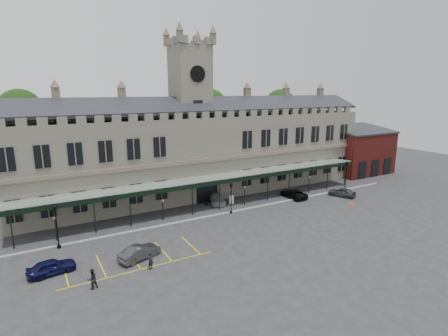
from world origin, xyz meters
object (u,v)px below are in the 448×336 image
lamp_post_left (56,222)px  person_b (92,279)px  person_a (151,261)px  lamp_post_mid (231,195)px  traffic_cone (352,205)px  lamp_post_right (346,173)px  car_van (293,194)px  car_left_b (140,252)px  clock_tower (191,109)px  car_left_a (52,267)px  car_taxi (216,198)px  sign_board (232,200)px  car_right_a (342,192)px  station_building (192,153)px

lamp_post_left → person_b: 9.87m
person_a → person_b: bearing=156.6°
lamp_post_mid → traffic_cone: 17.09m
lamp_post_right → traffic_cone: (-5.14, -5.75, -2.62)m
lamp_post_left → person_b: size_ratio=2.81×
lamp_post_left → lamp_post_right: 41.57m
traffic_cone → lamp_post_left: bearing=170.8°
car_van → car_left_b: bearing=17.1°
traffic_cone → person_b: size_ratio=0.38×
car_van → clock_tower: bearing=-37.9°
traffic_cone → person_b: person_b is taller
car_left_b → car_van: car_left_b is taller
lamp_post_left → lamp_post_right: bearing=-0.2°
lamp_post_left → car_left_a: lamp_post_left is taller
lamp_post_mid → car_taxi: bearing=85.5°
traffic_cone → sign_board: (-13.81, 9.32, 0.30)m
clock_tower → car_van: 19.92m
clock_tower → car_left_b: clock_tower is taller
sign_board → person_b: (-20.93, -12.96, 0.24)m
sign_board → lamp_post_mid: bearing=-126.2°
lamp_post_right → car_right_a: 3.82m
lamp_post_right → person_a: bearing=-165.9°
lamp_post_right → car_left_a: size_ratio=1.25×
lamp_post_left → car_left_b: lamp_post_left is taller
car_van → car_right_a: 7.50m
lamp_post_mid → car_van: lamp_post_mid is taller
station_building → car_left_a: 27.16m
car_taxi → car_right_a: size_ratio=1.20×
lamp_post_mid → sign_board: 4.27m
sign_board → lamp_post_left: bearing=-175.8°
traffic_cone → car_left_a: bearing=179.2°
lamp_post_mid → car_left_a: bearing=-165.7°
lamp_post_left → car_left_b: 9.38m
lamp_post_right → person_b: (-39.88, -9.39, -2.09)m
car_van → lamp_post_left: bearing=2.7°
person_a → person_b: person_b is taller
car_left_a → car_left_b: bearing=-106.2°
car_van → person_b: person_b is taller
lamp_post_right → lamp_post_left: bearing=179.8°
traffic_cone → sign_board: sign_board is taller
traffic_cone → car_right_a: car_right_a is taller
station_building → person_a: station_building is taller
sign_board → car_left_b: 18.88m
car_left_b → traffic_cone: bearing=-110.2°
car_taxi → person_b: 24.14m
clock_tower → lamp_post_right: size_ratio=5.00×
station_building → sign_board: (2.63, -7.45, -5.85)m
car_right_a → person_b: person_b is taller
station_building → lamp_post_right: size_ratio=12.09×
station_building → car_left_b: station_building is taller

